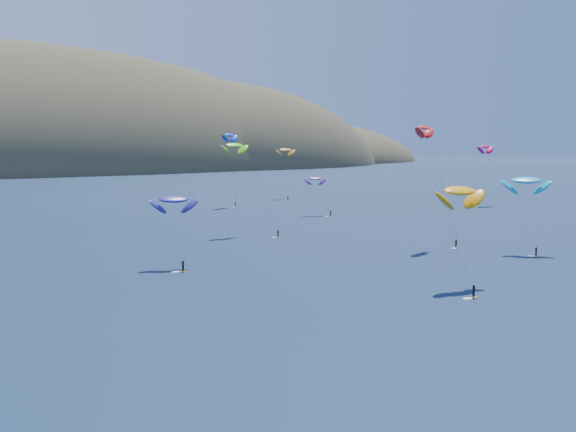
% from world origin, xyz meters
% --- Properties ---
extents(island, '(730.00, 300.00, 210.00)m').
position_xyz_m(island, '(39.40, 562.36, -10.74)').
color(island, '#3D3526').
rests_on(island, ground).
extents(kitesurfer_2, '(11.40, 12.14, 18.18)m').
position_xyz_m(kitesurfer_2, '(-1.17, 46.26, 15.38)').
color(kitesurfer_2, yellow).
rests_on(kitesurfer_2, ground).
extents(kitesurfer_3, '(10.26, 14.26, 23.99)m').
position_xyz_m(kitesurfer_3, '(-1.08, 125.57, 21.84)').
color(kitesurfer_3, yellow).
rests_on(kitesurfer_3, ground).
extents(kitesurfer_4, '(9.36, 9.45, 26.81)m').
position_xyz_m(kitesurfer_4, '(33.67, 196.44, 24.37)').
color(kitesurfer_4, yellow).
rests_on(kitesurfer_4, ground).
extents(kitesurfer_5, '(9.86, 11.31, 17.68)m').
position_xyz_m(kitesurfer_5, '(36.31, 66.51, 15.01)').
color(kitesurfer_5, yellow).
rests_on(kitesurfer_5, ground).
extents(kitesurfer_6, '(7.58, 9.55, 13.15)m').
position_xyz_m(kitesurfer_6, '(41.52, 154.63, 11.19)').
color(kitesurfer_6, yellow).
rests_on(kitesurfer_6, ground).
extents(kitesurfer_8, '(10.81, 6.23, 22.71)m').
position_xyz_m(kitesurfer_8, '(112.35, 154.56, 20.30)').
color(kitesurfer_8, yellow).
rests_on(kitesurfer_8, ground).
extents(kitesurfer_9, '(9.14, 10.18, 28.14)m').
position_xyz_m(kitesurfer_9, '(24.23, 84.68, 25.92)').
color(kitesurfer_9, yellow).
rests_on(kitesurfer_9, ground).
extents(kitesurfer_10, '(9.35, 10.12, 14.94)m').
position_xyz_m(kitesurfer_10, '(-33.49, 87.49, 12.50)').
color(kitesurfer_10, yellow).
rests_on(kitesurfer_10, ground).
extents(kitesurfer_11, '(9.14, 11.35, 20.97)m').
position_xyz_m(kitesurfer_11, '(67.89, 216.25, 18.70)').
color(kitesurfer_11, yellow).
rests_on(kitesurfer_11, ground).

